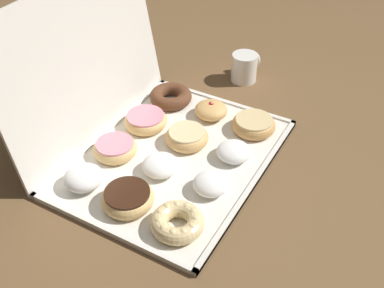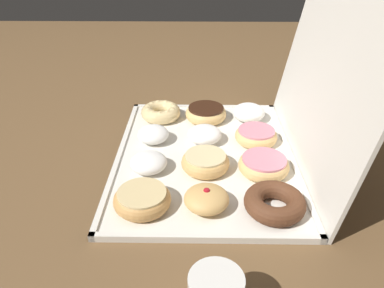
% 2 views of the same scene
% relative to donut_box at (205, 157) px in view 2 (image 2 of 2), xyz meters
% --- Properties ---
extents(ground_plane, '(3.00, 3.00, 0.00)m').
position_rel_donut_box_xyz_m(ground_plane, '(0.00, 0.00, -0.01)').
color(ground_plane, brown).
extents(donut_box, '(0.57, 0.43, 0.01)m').
position_rel_donut_box_xyz_m(donut_box, '(0.00, 0.00, 0.00)').
color(donut_box, silver).
rests_on(donut_box, ground).
extents(box_lid_open, '(0.57, 0.07, 0.40)m').
position_rel_donut_box_xyz_m(box_lid_open, '(0.00, 0.25, 0.20)').
color(box_lid_open, silver).
rests_on(box_lid_open, ground).
extents(cruller_donut_0, '(0.12, 0.12, 0.04)m').
position_rel_donut_box_xyz_m(cruller_donut_0, '(-0.20, -0.13, 0.03)').
color(cruller_donut_0, '#EACC8C').
rests_on(cruller_donut_0, donut_box).
extents(powdered_filled_donut_1, '(0.08, 0.08, 0.04)m').
position_rel_donut_box_xyz_m(powdered_filled_donut_1, '(-0.06, -0.13, 0.03)').
color(powdered_filled_donut_1, white).
rests_on(powdered_filled_donut_1, donut_box).
extents(powdered_filled_donut_2, '(0.09, 0.09, 0.04)m').
position_rel_donut_box_xyz_m(powdered_filled_donut_2, '(0.07, -0.13, 0.02)').
color(powdered_filled_donut_2, white).
rests_on(powdered_filled_donut_2, donut_box).
extents(glazed_ring_donut_3, '(0.12, 0.12, 0.04)m').
position_rel_donut_box_xyz_m(glazed_ring_donut_3, '(0.19, -0.13, 0.02)').
color(glazed_ring_donut_3, tan).
rests_on(glazed_ring_donut_3, donut_box).
extents(chocolate_frosted_donut_4, '(0.12, 0.12, 0.04)m').
position_rel_donut_box_xyz_m(chocolate_frosted_donut_4, '(-0.19, 0.01, 0.03)').
color(chocolate_frosted_donut_4, '#E5B770').
rests_on(chocolate_frosted_donut_4, donut_box).
extents(powdered_filled_donut_5, '(0.09, 0.09, 0.04)m').
position_rel_donut_box_xyz_m(powdered_filled_donut_5, '(-0.07, 0.00, 0.03)').
color(powdered_filled_donut_5, white).
rests_on(powdered_filled_donut_5, donut_box).
extents(glazed_ring_donut_6, '(0.11, 0.11, 0.04)m').
position_rel_donut_box_xyz_m(glazed_ring_donut_6, '(0.06, -0.00, 0.02)').
color(glazed_ring_donut_6, tan).
rests_on(glazed_ring_donut_6, donut_box).
extents(jelly_filled_donut_7, '(0.09, 0.09, 0.05)m').
position_rel_donut_box_xyz_m(jelly_filled_donut_7, '(0.19, 0.00, 0.03)').
color(jelly_filled_donut_7, tan).
rests_on(jelly_filled_donut_7, donut_box).
extents(powdered_filled_donut_8, '(0.09, 0.09, 0.05)m').
position_rel_donut_box_xyz_m(powdered_filled_donut_8, '(-0.19, 0.13, 0.03)').
color(powdered_filled_donut_8, white).
rests_on(powdered_filled_donut_8, donut_box).
extents(pink_frosted_donut_9, '(0.11, 0.11, 0.04)m').
position_rel_donut_box_xyz_m(pink_frosted_donut_9, '(-0.07, 0.13, 0.02)').
color(pink_frosted_donut_9, '#E5B770').
rests_on(pink_frosted_donut_9, donut_box).
extents(pink_frosted_donut_10, '(0.12, 0.12, 0.04)m').
position_rel_donut_box_xyz_m(pink_frosted_donut_10, '(0.07, 0.13, 0.02)').
color(pink_frosted_donut_10, '#E5B770').
rests_on(pink_frosted_donut_10, donut_box).
extents(chocolate_cake_ring_donut_11, '(0.12, 0.12, 0.04)m').
position_rel_donut_box_xyz_m(chocolate_cake_ring_donut_11, '(0.20, 0.13, 0.02)').
color(chocolate_cake_ring_donut_11, '#59331E').
rests_on(chocolate_cake_ring_donut_11, donut_box).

